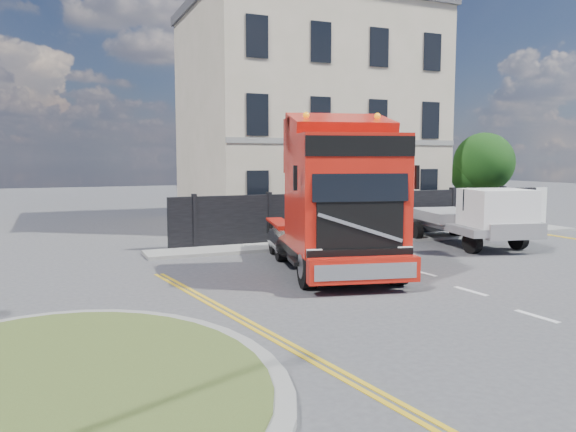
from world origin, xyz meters
name	(u,v)px	position (x,y,z in m)	size (l,w,h in m)	color
ground	(364,299)	(0.00, 0.00, 0.00)	(120.00, 120.00, 0.00)	#424244
traffic_island	(55,387)	(-7.00, -3.00, 0.08)	(6.80, 6.80, 0.17)	gray
hoarding_fence	(388,214)	(6.55, 9.00, 1.00)	(18.80, 0.25, 2.00)	black
georgian_building	(305,115)	(6.00, 16.50, 5.77)	(12.30, 10.30, 12.80)	beige
tree	(481,165)	(14.38, 12.10, 3.05)	(3.20, 3.20, 4.80)	#382619
pavement_far	(388,239)	(6.00, 8.10, 0.06)	(20.00, 1.60, 0.12)	gray
truck	(337,205)	(0.78, 2.87, 2.06)	(4.48, 8.10, 4.59)	black
flatbed_pickup	(484,216)	(8.10, 4.86, 1.24)	(3.35, 5.90, 2.30)	slate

